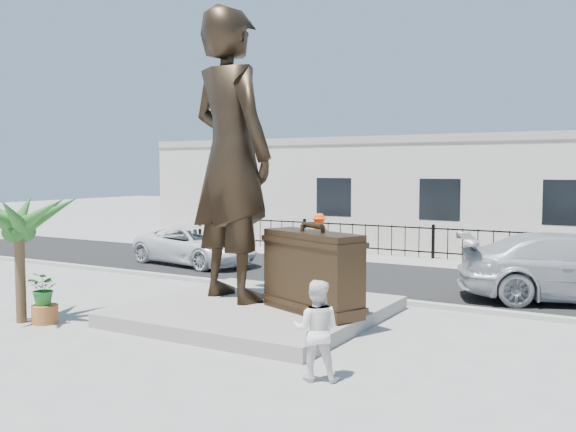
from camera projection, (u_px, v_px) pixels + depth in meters
The scene contains 15 objects.
ground at pixel (238, 335), 13.01m from camera, with size 100.00×100.00×0.00m, color #9E9991.
street at pixel (385, 277), 19.90m from camera, with size 40.00×7.00×0.01m, color black.
curb at pixel (336, 295), 16.88m from camera, with size 40.00×0.25×0.12m, color #A5A399.
far_sidewalk at pixel (426, 261), 23.35m from camera, with size 40.00×2.50×0.02m, color #9E9991.
plinth at pixel (258, 311), 14.54m from camera, with size 5.20×5.20×0.30m, color gray.
fence at pixel (433, 243), 23.99m from camera, with size 22.00×0.10×1.20m, color black.
building at pixel (464, 196), 27.49m from camera, with size 28.00×7.00×4.40m, color silver.
statue at pixel (231, 155), 14.96m from camera, with size 2.47×1.62×6.77m, color black.
suitcase at pixel (312, 272), 13.67m from camera, with size 2.46×0.78×1.73m, color #322315.
tourist at pixel (316, 330), 10.21m from camera, with size 0.78×0.61×1.61m, color white.
car_white at pixel (195, 245), 22.59m from camera, with size 2.21×4.79×1.33m, color white.
worker at pixel (319, 234), 25.10m from camera, with size 1.04×0.60×1.62m, color #FF470D.
palm_tree at pixel (22, 322), 14.09m from camera, with size 1.80×1.80×3.20m, color #235820, non-canonical shape.
planter at pixel (45, 314), 14.00m from camera, with size 0.56×0.56×0.40m, color #A65E2C.
shrub at pixel (44, 288), 13.96m from camera, with size 0.67×0.58×0.74m, color #257227.
Camera 1 is at (7.32, -10.55, 3.36)m, focal length 40.00 mm.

